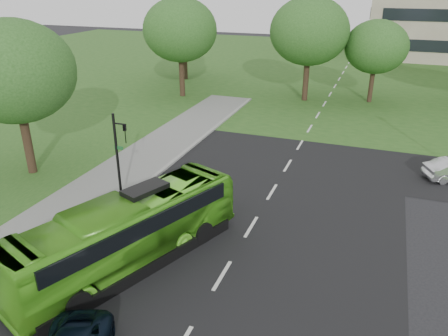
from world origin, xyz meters
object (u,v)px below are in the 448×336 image
Objects in this scene: tree_park_b at (309,31)px; bus at (128,232)px; traffic_light at (119,153)px; tree_side_near at (14,72)px; tree_park_a at (180,30)px; tree_park_f at (184,28)px; tree_park_c at (376,47)px.

tree_park_b is 29.74m from bus.
tree_side_near is at bearing 153.05° from traffic_light.
tree_park_b reaches higher than traffic_light.
tree_park_a reaches higher than tree_side_near.
tree_park_b is at bearing -17.91° from tree_park_f.
tree_park_c is 0.73× the size of bus.
tree_park_c is at bearing 12.81° from tree_park_a.
tree_park_a is 12.28m from tree_park_b.
tree_park_c is 1.55× the size of traffic_light.
tree_park_b reaches higher than tree_park_f.
tree_side_near is at bearing 171.98° from bus.
tree_park_a is 28.93m from bus.
tree_park_b is at bearing 107.92° from bus.
tree_side_near is at bearing -126.88° from tree_park_c.
tree_park_b is at bearing 61.69° from tree_side_near.
tree_park_a is at bearing -167.71° from tree_park_b.
tree_park_c is at bearing 53.12° from tree_side_near.
tree_park_a is 1.04× the size of tree_side_near.
tree_park_c is 28.58m from traffic_light.
tree_park_a is 0.90× the size of bus.
tree_park_a is at bearing 132.39° from bus.
tree_park_b reaches higher than tree_park_a.
tree_park_a is at bearing -167.19° from tree_park_c.
bus is (-7.90, -30.74, -3.73)m from tree_park_c.
tree_park_c is at bearing 97.17° from bus.
bus is at bearing -68.80° from tree_park_f.
traffic_light is (10.15, -29.68, -2.97)m from tree_park_f.
tree_park_b is 0.91× the size of bus.
tree_park_c is 21.43m from tree_park_f.
tree_park_c reaches higher than traffic_light.
tree_park_a is at bearing 88.59° from tree_side_near.
tree_park_b is 1.26× the size of tree_park_c.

